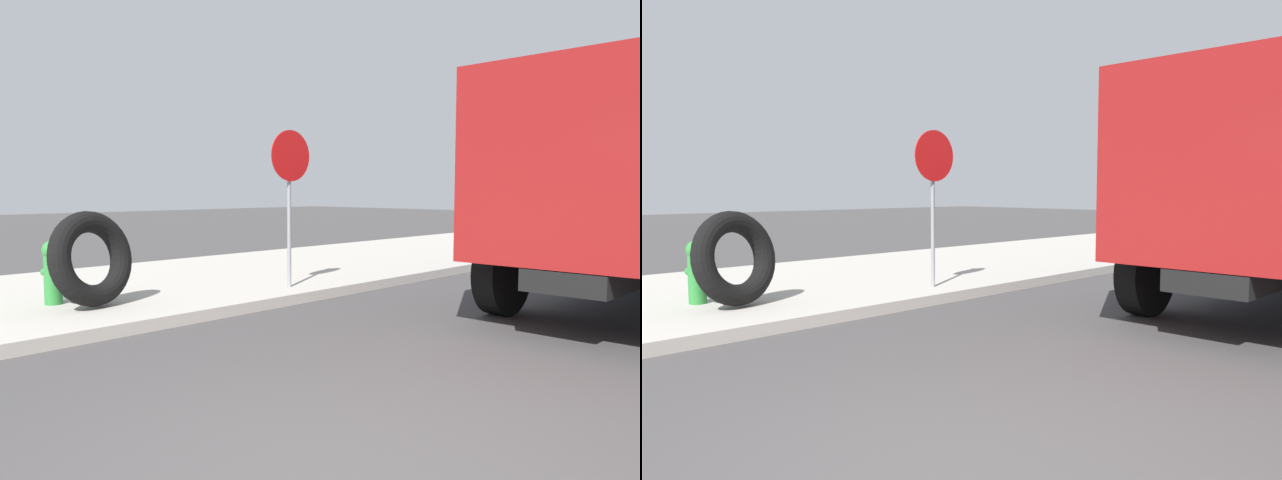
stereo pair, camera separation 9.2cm
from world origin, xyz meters
TOP-DOWN VIEW (x-y plane):
  - fire_hydrant at (0.74, 5.69)m, footprint 0.26×0.58m
  - loose_tire at (0.99, 5.13)m, footprint 1.28×0.76m
  - stop_sign at (3.80, 4.52)m, footprint 0.76×0.08m

SIDE VIEW (x-z plane):
  - fire_hydrant at x=0.74m, z-range 0.18..1.00m
  - loose_tire at x=0.99m, z-range 0.15..1.38m
  - stop_sign at x=3.80m, z-range 0.61..2.97m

